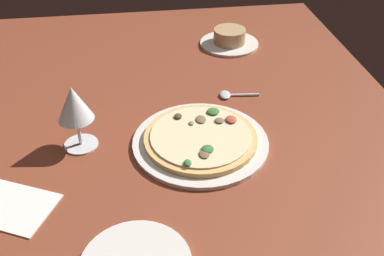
{
  "coord_description": "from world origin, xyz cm",
  "views": [
    {
      "loc": [
        81.57,
        -9.8,
        65.64
      ],
      "look_at": [
        2.14,
        1.59,
        7.0
      ],
      "focal_mm": 42.01,
      "sensor_mm": 36.0,
      "label": 1
    }
  ],
  "objects_px": {
    "wine_glass_far": "(74,106)",
    "paper_menu": "(0,203)",
    "ramekin_on_saucer": "(229,39)",
    "spoon": "(230,95)",
    "pizza_main": "(201,140)"
  },
  "relations": [
    {
      "from": "wine_glass_far",
      "to": "spoon",
      "type": "bearing_deg",
      "value": 112.5
    },
    {
      "from": "ramekin_on_saucer",
      "to": "spoon",
      "type": "xyz_separation_m",
      "value": [
        0.3,
        -0.06,
        -0.02
      ]
    },
    {
      "from": "pizza_main",
      "to": "ramekin_on_saucer",
      "type": "relative_size",
      "value": 1.66
    },
    {
      "from": "spoon",
      "to": "pizza_main",
      "type": "bearing_deg",
      "value": -29.68
    },
    {
      "from": "pizza_main",
      "to": "paper_menu",
      "type": "distance_m",
      "value": 0.42
    },
    {
      "from": "ramekin_on_saucer",
      "to": "spoon",
      "type": "bearing_deg",
      "value": -11.65
    },
    {
      "from": "pizza_main",
      "to": "wine_glass_far",
      "type": "bearing_deg",
      "value": -97.21
    },
    {
      "from": "ramekin_on_saucer",
      "to": "paper_menu",
      "type": "height_order",
      "value": "ramekin_on_saucer"
    },
    {
      "from": "wine_glass_far",
      "to": "paper_menu",
      "type": "relative_size",
      "value": 0.72
    },
    {
      "from": "ramekin_on_saucer",
      "to": "paper_menu",
      "type": "relative_size",
      "value": 0.88
    },
    {
      "from": "wine_glass_far",
      "to": "paper_menu",
      "type": "xyz_separation_m",
      "value": [
        0.16,
        -0.14,
        -0.1
      ]
    },
    {
      "from": "paper_menu",
      "to": "spoon",
      "type": "xyz_separation_m",
      "value": [
        -0.31,
        0.51,
        0.0
      ]
    },
    {
      "from": "paper_menu",
      "to": "spoon",
      "type": "bearing_deg",
      "value": 147.32
    },
    {
      "from": "ramekin_on_saucer",
      "to": "spoon",
      "type": "distance_m",
      "value": 0.3
    },
    {
      "from": "wine_glass_far",
      "to": "paper_menu",
      "type": "bearing_deg",
      "value": -41.5
    }
  ]
}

